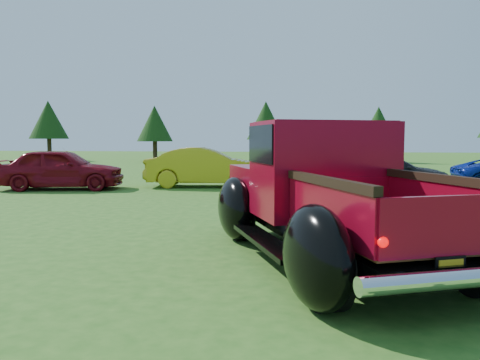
{
  "coord_description": "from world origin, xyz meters",
  "views": [
    {
      "loc": [
        0.66,
        -8.27,
        1.84
      ],
      "look_at": [
        -0.6,
        0.2,
        1.09
      ],
      "focal_mm": 35.0,
      "sensor_mm": 36.0,
      "label": 1
    }
  ],
  "objects_px": {
    "show_car_red": "(61,169)",
    "show_car_grey": "(389,173)",
    "pickup_truck": "(322,192)",
    "tree_west": "(155,124)",
    "tree_mid_right": "(378,125)",
    "show_car_yellow": "(206,167)",
    "tree_mid_left": "(266,121)",
    "tree_far_west": "(49,120)"
  },
  "relations": [
    {
      "from": "tree_mid_left",
      "to": "show_car_red",
      "type": "relative_size",
      "value": 1.13
    },
    {
      "from": "show_car_red",
      "to": "show_car_grey",
      "type": "xyz_separation_m",
      "value": [
        11.83,
        1.49,
        -0.13
      ]
    },
    {
      "from": "pickup_truck",
      "to": "show_car_grey",
      "type": "height_order",
      "value": "pickup_truck"
    },
    {
      "from": "show_car_yellow",
      "to": "show_car_grey",
      "type": "height_order",
      "value": "show_car_yellow"
    },
    {
      "from": "tree_mid_left",
      "to": "tree_mid_right",
      "type": "bearing_deg",
      "value": -6.34
    },
    {
      "from": "show_car_yellow",
      "to": "tree_west",
      "type": "bearing_deg",
      "value": 16.13
    },
    {
      "from": "tree_west",
      "to": "tree_mid_right",
      "type": "xyz_separation_m",
      "value": [
        18.0,
        1.0,
        -0.14
      ]
    },
    {
      "from": "tree_mid_left",
      "to": "show_car_red",
      "type": "distance_m",
      "value": 24.08
    },
    {
      "from": "tree_mid_left",
      "to": "show_car_yellow",
      "type": "relative_size",
      "value": 1.09
    },
    {
      "from": "pickup_truck",
      "to": "show_car_red",
      "type": "distance_m",
      "value": 12.52
    },
    {
      "from": "show_car_red",
      "to": "show_car_yellow",
      "type": "distance_m",
      "value": 5.33
    },
    {
      "from": "show_car_grey",
      "to": "tree_far_west",
      "type": "bearing_deg",
      "value": 44.63
    },
    {
      "from": "pickup_truck",
      "to": "show_car_red",
      "type": "relative_size",
      "value": 1.36
    },
    {
      "from": "show_car_grey",
      "to": "tree_west",
      "type": "bearing_deg",
      "value": 31.88
    },
    {
      "from": "pickup_truck",
      "to": "show_car_grey",
      "type": "distance_m",
      "value": 10.33
    },
    {
      "from": "tree_west",
      "to": "tree_mid_left",
      "type": "height_order",
      "value": "tree_mid_left"
    },
    {
      "from": "tree_mid_right",
      "to": "pickup_truck",
      "type": "height_order",
      "value": "tree_mid_right"
    },
    {
      "from": "tree_far_west",
      "to": "tree_mid_left",
      "type": "bearing_deg",
      "value": 3.01
    },
    {
      "from": "show_car_red",
      "to": "show_car_yellow",
      "type": "height_order",
      "value": "show_car_yellow"
    },
    {
      "from": "tree_west",
      "to": "pickup_truck",
      "type": "relative_size",
      "value": 0.76
    },
    {
      "from": "pickup_truck",
      "to": "show_car_yellow",
      "type": "relative_size",
      "value": 1.31
    },
    {
      "from": "tree_far_west",
      "to": "show_car_red",
      "type": "xyz_separation_m",
      "value": [
        13.67,
        -22.34,
        -2.76
      ]
    },
    {
      "from": "tree_mid_left",
      "to": "show_car_grey",
      "type": "relative_size",
      "value": 1.16
    },
    {
      "from": "tree_far_west",
      "to": "show_car_red",
      "type": "bearing_deg",
      "value": -58.54
    },
    {
      "from": "tree_mid_right",
      "to": "show_car_grey",
      "type": "xyz_separation_m",
      "value": [
        -2.5,
        -20.85,
        -2.35
      ]
    },
    {
      "from": "tree_mid_right",
      "to": "show_car_yellow",
      "type": "height_order",
      "value": "tree_mid_right"
    },
    {
      "from": "tree_mid_left",
      "to": "tree_mid_right",
      "type": "height_order",
      "value": "tree_mid_left"
    },
    {
      "from": "tree_far_west",
      "to": "show_car_red",
      "type": "height_order",
      "value": "tree_far_west"
    },
    {
      "from": "show_car_red",
      "to": "show_car_grey",
      "type": "height_order",
      "value": "show_car_red"
    },
    {
      "from": "tree_mid_right",
      "to": "tree_far_west",
      "type": "bearing_deg",
      "value": 180.0
    },
    {
      "from": "tree_mid_left",
      "to": "pickup_truck",
      "type": "relative_size",
      "value": 0.83
    },
    {
      "from": "tree_mid_left",
      "to": "show_car_grey",
      "type": "xyz_separation_m",
      "value": [
        6.5,
        -21.85,
        -2.76
      ]
    },
    {
      "from": "tree_mid_left",
      "to": "tree_mid_right",
      "type": "xyz_separation_m",
      "value": [
        9.0,
        -1.0,
        -0.41
      ]
    },
    {
      "from": "tree_mid_left",
      "to": "show_car_grey",
      "type": "distance_m",
      "value": 22.96
    },
    {
      "from": "tree_far_west",
      "to": "tree_mid_right",
      "type": "height_order",
      "value": "tree_far_west"
    },
    {
      "from": "tree_west",
      "to": "show_car_red",
      "type": "bearing_deg",
      "value": -80.25
    },
    {
      "from": "tree_west",
      "to": "show_car_grey",
      "type": "xyz_separation_m",
      "value": [
        15.5,
        -19.85,
        -2.48
      ]
    },
    {
      "from": "tree_far_west",
      "to": "pickup_truck",
      "type": "distance_m",
      "value": 38.46
    },
    {
      "from": "tree_mid_right",
      "to": "show_car_yellow",
      "type": "distance_m",
      "value": 22.73
    },
    {
      "from": "tree_west",
      "to": "show_car_grey",
      "type": "relative_size",
      "value": 1.07
    },
    {
      "from": "tree_far_west",
      "to": "pickup_truck",
      "type": "bearing_deg",
      "value": -53.43
    },
    {
      "from": "tree_mid_left",
      "to": "pickup_truck",
      "type": "xyz_separation_m",
      "value": [
        3.87,
        -31.82,
        -2.38
      ]
    }
  ]
}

